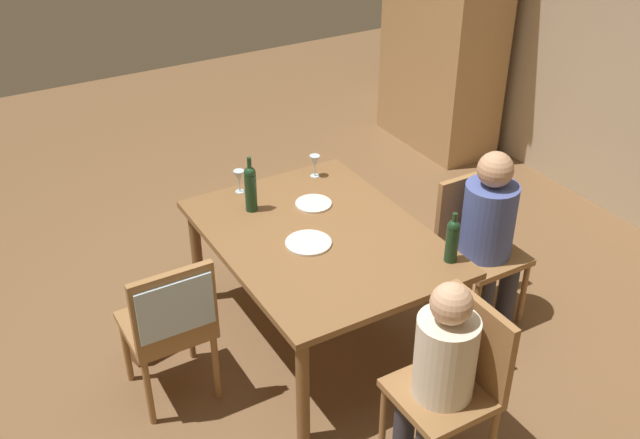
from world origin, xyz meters
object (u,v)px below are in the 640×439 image
wine_bottle_dark_red (452,239)px  handbag (152,337)px  person_man_bearded (440,368)px  dinner_plate_guest_left (313,204)px  dinner_plate_host (308,243)px  armoire_cabinet (444,25)px  dining_table (320,246)px  wine_glass_near_left (315,162)px  chair_near (171,317)px  person_woman_host (490,229)px  chair_right_end (457,376)px  wine_glass_centre (239,177)px  chair_far_right (476,238)px  wine_bottle_tall_green (251,187)px

wine_bottle_dark_red → handbag: size_ratio=1.06×
person_man_bearded → dinner_plate_guest_left: size_ratio=4.94×
dinner_plate_host → handbag: size_ratio=0.93×
armoire_cabinet → dinner_plate_host: armoire_cabinet is taller
dining_table → wine_glass_near_left: 0.73m
chair_near → handbag: 0.68m
dinner_plate_guest_left → person_man_bearded: bearing=-6.2°
person_woman_host → wine_glass_near_left: (-1.00, -0.63, 0.17)m
handbag → dining_table: bearing=69.9°
chair_near → dinner_plate_guest_left: chair_near is taller
wine_bottle_dark_red → dinner_plate_host: bearing=-131.8°
dinner_plate_guest_left → handbag: size_ratio=0.80×
chair_right_end → dinner_plate_guest_left: chair_right_end is taller
dining_table → wine_bottle_dark_red: wine_bottle_dark_red is taller
dinner_plate_guest_left → dining_table: bearing=-23.3°
dinner_plate_host → handbag: (-0.40, -0.85, -0.62)m
chair_right_end → wine_bottle_dark_red: wine_bottle_dark_red is taller
chair_near → armoire_cabinet: bearing=31.3°
wine_glass_near_left → dinner_plate_guest_left: bearing=-31.0°
wine_bottle_dark_red → armoire_cabinet: bearing=143.0°
wine_glass_centre → person_woman_host: bearing=47.3°
chair_far_right → wine_bottle_tall_green: size_ratio=2.62×
person_woman_host → dinner_plate_guest_left: size_ratio=5.19×
armoire_cabinet → wine_bottle_tall_green: armoire_cabinet is taller
wine_glass_centre → dinner_plate_guest_left: wine_glass_centre is taller
armoire_cabinet → dinner_plate_guest_left: size_ratio=9.78×
armoire_cabinet → chair_far_right: bearing=-32.8°
chair_near → person_woman_host: (0.25, 1.91, 0.07)m
armoire_cabinet → person_man_bearded: size_ratio=1.98×
chair_far_right → handbag: (-0.61, -1.91, -0.42)m
wine_bottle_tall_green → handbag: 1.07m
handbag → wine_glass_near_left: bearing=102.2°
person_woman_host → handbag: size_ratio=4.13×
person_woman_host → dinner_plate_guest_left: 1.07m
chair_right_end → chair_near: size_ratio=1.00×
dining_table → chair_right_end: chair_right_end is taller
person_woman_host → wine_bottle_dark_red: (0.21, -0.47, 0.20)m
chair_near → dinner_plate_host: 0.86m
chair_far_right → person_man_bearded: (0.89, -0.98, 0.11)m
chair_right_end → wine_glass_centre: (-1.83, -0.27, 0.30)m
chair_far_right → person_woman_host: bearing=90.0°
person_man_bearded → person_woman_host: bearing=-51.6°
armoire_cabinet → dining_table: size_ratio=1.42×
chair_near → handbag: bearing=90.0°
dinner_plate_guest_left → wine_glass_centre: bearing=-139.3°
dining_table → person_woman_host: (0.37, 0.95, 0.02)m
chair_far_right → wine_bottle_dark_red: size_ratio=3.11×
wine_glass_near_left → armoire_cabinet: bearing=121.8°
chair_far_right → handbag: bearing=-17.7°
chair_right_end → armoire_cabinet: bearing=-36.6°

